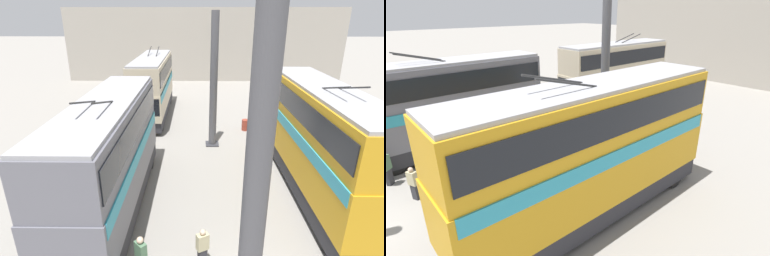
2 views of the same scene
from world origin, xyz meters
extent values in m
cube|color=#A8A093|center=(34.18, 0.00, 4.61)|extent=(0.50, 36.00, 9.22)
cylinder|color=#4C4C51|center=(13.03, 0.00, 4.31)|extent=(0.49, 0.49, 8.62)
cube|color=#333338|center=(13.03, 0.00, 0.04)|extent=(0.89, 0.89, 0.08)
cylinder|color=black|center=(11.71, -5.87, 0.49)|extent=(0.99, 0.30, 0.99)
cylinder|color=black|center=(11.71, -3.77, 0.49)|extent=(0.99, 0.30, 0.99)
cylinder|color=black|center=(3.43, -3.77, 0.49)|extent=(0.99, 0.30, 0.99)
cube|color=#28282D|center=(7.47, -4.82, 0.66)|extent=(11.05, 2.45, 0.77)
cube|color=gold|center=(7.47, -4.82, 2.17)|extent=(11.27, 2.50, 2.25)
cube|color=teal|center=(7.47, -4.82, 3.02)|extent=(10.94, 2.54, 0.55)
cube|color=gold|center=(7.47, -4.82, 4.24)|extent=(11.16, 2.43, 1.89)
cube|color=black|center=(7.47, -4.82, 4.34)|extent=(10.82, 2.51, 1.04)
cube|color=#9E9EA3|center=(7.47, -4.82, 5.26)|extent=(11.05, 2.25, 0.14)
cube|color=black|center=(13.05, -4.82, 2.39)|extent=(0.12, 2.30, 1.44)
cylinder|color=#282828|center=(6.06, -5.17, 5.62)|extent=(2.35, 0.07, 0.65)
cylinder|color=#282828|center=(6.06, -4.47, 5.62)|extent=(2.35, 0.07, 0.65)
cylinder|color=black|center=(9.62, 3.77, 0.53)|extent=(1.06, 0.30, 1.06)
cylinder|color=black|center=(9.62, 5.87, 0.53)|extent=(1.06, 0.30, 1.06)
cylinder|color=black|center=(2.23, 3.77, 0.53)|extent=(1.06, 0.30, 1.06)
cube|color=#28282D|center=(5.82, 4.82, 0.69)|extent=(10.18, 2.45, 0.79)
cube|color=slate|center=(5.82, 4.82, 2.06)|extent=(10.39, 2.50, 1.96)
cube|color=teal|center=(5.82, 4.82, 2.76)|extent=(10.08, 2.54, 0.55)
cube|color=slate|center=(5.82, 4.82, 4.01)|extent=(10.29, 2.43, 1.94)
cube|color=black|center=(5.82, 4.82, 4.11)|extent=(9.97, 2.51, 1.07)
cube|color=#9E9EA3|center=(5.82, 4.82, 5.05)|extent=(10.18, 2.25, 0.14)
cube|color=black|center=(10.96, 4.82, 2.25)|extent=(0.12, 2.30, 1.25)
cylinder|color=#282828|center=(4.52, 4.47, 5.41)|extent=(2.35, 0.07, 0.65)
cylinder|color=#282828|center=(4.52, 5.17, 5.41)|extent=(2.35, 0.07, 0.65)
cylinder|color=black|center=(15.56, 3.77, 0.53)|extent=(1.05, 0.30, 1.05)
cylinder|color=black|center=(15.56, 5.87, 0.53)|extent=(1.05, 0.30, 1.05)
cylinder|color=black|center=(23.03, 3.77, 0.53)|extent=(1.05, 0.30, 1.05)
cylinder|color=black|center=(23.03, 5.87, 0.53)|extent=(1.05, 0.30, 1.05)
cube|color=#28282D|center=(19.40, 4.82, 0.68)|extent=(10.26, 2.45, 0.79)
cube|color=beige|center=(19.40, 4.82, 2.06)|extent=(10.47, 2.50, 1.96)
cube|color=teal|center=(19.40, 4.82, 2.76)|extent=(10.15, 2.54, 0.55)
cube|color=beige|center=(19.40, 4.82, 3.99)|extent=(10.36, 2.43, 1.92)
cube|color=black|center=(19.40, 4.82, 4.09)|extent=(10.05, 2.51, 1.05)
cube|color=#9E9EA3|center=(19.40, 4.82, 5.02)|extent=(10.26, 2.25, 0.14)
cube|color=black|center=(14.22, 4.82, 2.25)|extent=(0.12, 2.30, 1.26)
cylinder|color=#282828|center=(20.70, 4.47, 5.38)|extent=(2.35, 0.07, 0.65)
cylinder|color=#282828|center=(20.70, 5.17, 5.38)|extent=(2.35, 0.07, 0.65)
cube|color=#2D2D33|center=(1.83, 2.91, 0.40)|extent=(0.36, 0.35, 0.80)
cube|color=#2D2D33|center=(2.44, 0.88, 0.36)|extent=(0.31, 0.36, 0.71)
cube|color=tan|center=(2.44, 0.88, 1.02)|extent=(0.40, 0.48, 0.62)
sphere|color=beige|center=(2.44, 0.88, 1.43)|extent=(0.20, 0.20, 0.20)
cube|color=#2D2D33|center=(9.26, -2.27, 0.39)|extent=(0.25, 0.33, 0.79)
cube|color=beige|center=(9.26, -2.27, 1.13)|extent=(0.31, 0.45, 0.69)
sphere|color=#A37A5B|center=(9.26, -2.27, 1.59)|extent=(0.22, 0.22, 0.22)
cylinder|color=#933828|center=(15.78, -2.67, 0.42)|extent=(0.53, 0.53, 0.85)
cylinder|color=#933828|center=(15.78, -2.67, 0.42)|extent=(0.56, 0.56, 0.04)
camera|label=1|loc=(-5.83, 1.13, 8.38)|focal=28.00mm
camera|label=2|loc=(0.51, -11.95, 7.68)|focal=28.00mm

